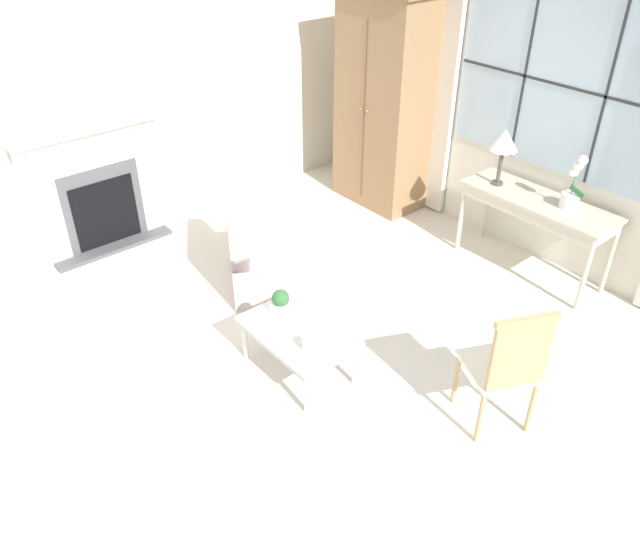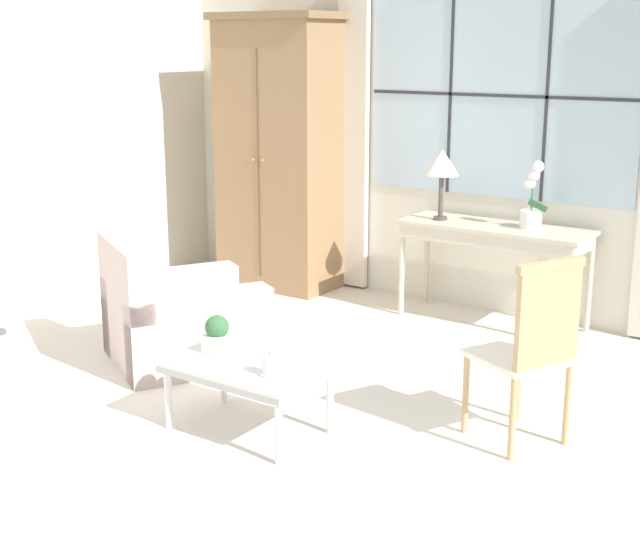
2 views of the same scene
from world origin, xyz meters
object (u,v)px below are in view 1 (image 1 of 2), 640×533
object	(u,v)px
table_lamp	(504,141)
pillar_candle	(307,344)
side_chair_wooden	(508,363)
coffee_table	(298,334)
armchair_upholstered	(277,257)
fireplace	(95,177)
armoire	(384,101)
console_table	(538,207)
potted_orchid	(573,188)
potted_plant_small	(281,302)

from	to	relation	value
table_lamp	pillar_candle	size ratio (longest dim) A/B	4.29
side_chair_wooden	coffee_table	size ratio (longest dim) A/B	1.19
armchair_upholstered	side_chair_wooden	distance (m)	2.46
side_chair_wooden	fireplace	bearing A→B (deg)	-166.01
coffee_table	pillar_candle	bearing A→B (deg)	-22.15
side_chair_wooden	coffee_table	bearing A→B (deg)	-152.33
armoire	coffee_table	world-z (taller)	armoire
console_table	armchair_upholstered	bearing A→B (deg)	-124.89
armoire	side_chair_wooden	size ratio (longest dim) A/B	2.25
potted_orchid	coffee_table	world-z (taller)	potted_orchid
fireplace	side_chair_wooden	size ratio (longest dim) A/B	2.18
pillar_candle	potted_plant_small	bearing A→B (deg)	166.52
armoire	armchair_upholstered	bearing A→B (deg)	-72.07
fireplace	armchair_upholstered	bearing A→B (deg)	28.97
table_lamp	side_chair_wooden	bearing A→B (deg)	-50.91
potted_plant_small	pillar_candle	size ratio (longest dim) A/B	1.71
fireplace	armoire	xyz separation A→B (m)	(1.07, 2.88, 0.42)
side_chair_wooden	pillar_candle	xyz separation A→B (m)	(-1.12, -0.79, -0.13)
armoire	potted_orchid	size ratio (longest dim) A/B	4.66
fireplace	potted_orchid	size ratio (longest dim) A/B	4.51
armoire	potted_orchid	xyz separation A→B (m)	(2.26, 0.08, -0.22)
armoire	potted_orchid	distance (m)	2.27
fireplace	table_lamp	bearing A→B (deg)	47.48
console_table	armchair_upholstered	xyz separation A→B (m)	(-1.38, -1.97, -0.41)
console_table	table_lamp	size ratio (longest dim) A/B	2.62
table_lamp	armchair_upholstered	xyz separation A→B (m)	(-0.94, -1.93, -0.92)
pillar_candle	table_lamp	bearing A→B (deg)	98.21
table_lamp	potted_plant_small	distance (m)	2.62
armoire	potted_plant_small	size ratio (longest dim) A/B	10.71
table_lamp	coffee_table	size ratio (longest dim) A/B	0.63
side_chair_wooden	coffee_table	distance (m)	1.53
table_lamp	armchair_upholstered	size ratio (longest dim) A/B	0.44
table_lamp	armchair_upholstered	distance (m)	2.34
fireplace	pillar_candle	size ratio (longest dim) A/B	17.77
pillar_candle	console_table	bearing A→B (deg)	88.73
fireplace	side_chair_wooden	xyz separation A→B (m)	(4.13, 1.03, -0.17)
fireplace	potted_plant_small	size ratio (longest dim) A/B	10.37
console_table	potted_plant_small	size ratio (longest dim) A/B	6.56
side_chair_wooden	pillar_candle	distance (m)	1.38
pillar_candle	armoire	bearing A→B (deg)	126.32
armoire	pillar_candle	distance (m)	3.36
pillar_candle	potted_orchid	bearing A→B (deg)	83.36
potted_orchid	armchair_upholstered	size ratio (longest dim) A/B	0.40
armchair_upholstered	coffee_table	size ratio (longest dim) A/B	1.42
console_table	armchair_upholstered	distance (m)	2.44
table_lamp	pillar_candle	world-z (taller)	table_lamp
console_table	potted_orchid	bearing A→B (deg)	11.16
potted_orchid	side_chair_wooden	distance (m)	2.13
side_chair_wooden	table_lamp	bearing A→B (deg)	129.09
fireplace	potted_orchid	xyz separation A→B (m)	(3.33, 2.96, 0.20)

